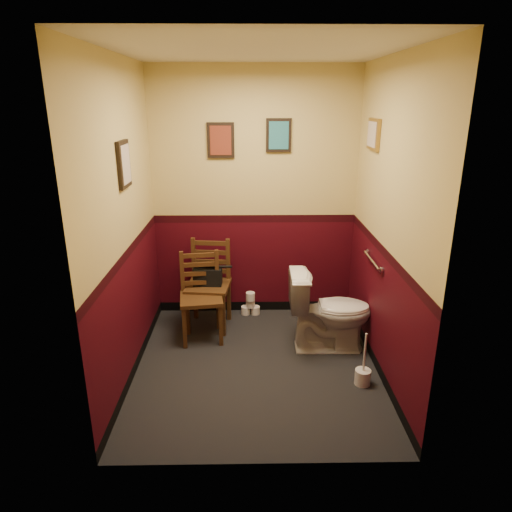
% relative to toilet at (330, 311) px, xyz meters
% --- Properties ---
extents(floor, '(2.20, 2.40, 0.00)m').
position_rel_toilet_xyz_m(floor, '(-0.72, -0.34, -0.39)').
color(floor, black).
rests_on(floor, ground).
extents(ceiling, '(2.20, 2.40, 0.00)m').
position_rel_toilet_xyz_m(ceiling, '(-0.72, -0.34, 2.31)').
color(ceiling, silver).
rests_on(ceiling, ground).
extents(wall_back, '(2.20, 0.00, 2.70)m').
position_rel_toilet_xyz_m(wall_back, '(-0.72, 0.86, 0.96)').
color(wall_back, '#38060F').
rests_on(wall_back, ground).
extents(wall_front, '(2.20, 0.00, 2.70)m').
position_rel_toilet_xyz_m(wall_front, '(-0.72, -1.54, 0.96)').
color(wall_front, '#38060F').
rests_on(wall_front, ground).
extents(wall_left, '(0.00, 2.40, 2.70)m').
position_rel_toilet_xyz_m(wall_left, '(-1.82, -0.34, 0.96)').
color(wall_left, '#38060F').
rests_on(wall_left, ground).
extents(wall_right, '(0.00, 2.40, 2.70)m').
position_rel_toilet_xyz_m(wall_right, '(0.38, -0.34, 0.96)').
color(wall_right, '#38060F').
rests_on(wall_right, ground).
extents(grab_bar, '(0.05, 0.56, 0.06)m').
position_rel_toilet_xyz_m(grab_bar, '(0.35, -0.09, 0.56)').
color(grab_bar, silver).
rests_on(grab_bar, wall_right).
extents(framed_print_back_a, '(0.28, 0.04, 0.36)m').
position_rel_toilet_xyz_m(framed_print_back_a, '(-1.07, 0.84, 1.56)').
color(framed_print_back_a, black).
rests_on(framed_print_back_a, wall_back).
extents(framed_print_back_b, '(0.26, 0.04, 0.34)m').
position_rel_toilet_xyz_m(framed_print_back_b, '(-0.47, 0.84, 1.61)').
color(framed_print_back_b, black).
rests_on(framed_print_back_b, wall_back).
extents(framed_print_left, '(0.04, 0.30, 0.38)m').
position_rel_toilet_xyz_m(framed_print_left, '(-1.80, -0.24, 1.46)').
color(framed_print_left, black).
rests_on(framed_print_left, wall_left).
extents(framed_print_right, '(0.04, 0.34, 0.28)m').
position_rel_toilet_xyz_m(framed_print_right, '(0.36, 0.26, 1.66)').
color(framed_print_right, olive).
rests_on(framed_print_right, wall_right).
extents(toilet, '(0.81, 0.46, 0.79)m').
position_rel_toilet_xyz_m(toilet, '(0.00, 0.00, 0.00)').
color(toilet, white).
rests_on(toilet, floor).
extents(toilet_brush, '(0.14, 0.14, 0.49)m').
position_rel_toilet_xyz_m(toilet_brush, '(0.20, -0.63, -0.31)').
color(toilet_brush, silver).
rests_on(toilet_brush, floor).
extents(chair_left, '(0.47, 0.47, 0.89)m').
position_rel_toilet_xyz_m(chair_left, '(-1.28, 0.25, 0.05)').
color(chair_left, '#412813').
rests_on(chair_left, floor).
extents(chair_right, '(0.49, 0.49, 0.95)m').
position_rel_toilet_xyz_m(chair_right, '(-1.21, 0.51, 0.08)').
color(chair_right, '#412813').
rests_on(chair_right, floor).
extents(handbag, '(0.30, 0.16, 0.22)m').
position_rel_toilet_xyz_m(handbag, '(-1.22, 0.47, 0.19)').
color(handbag, black).
rests_on(handbag, chair_right).
extents(tp_stack, '(0.21, 0.13, 0.28)m').
position_rel_toilet_xyz_m(tp_stack, '(-0.77, 0.75, -0.28)').
color(tp_stack, silver).
rests_on(tp_stack, floor).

